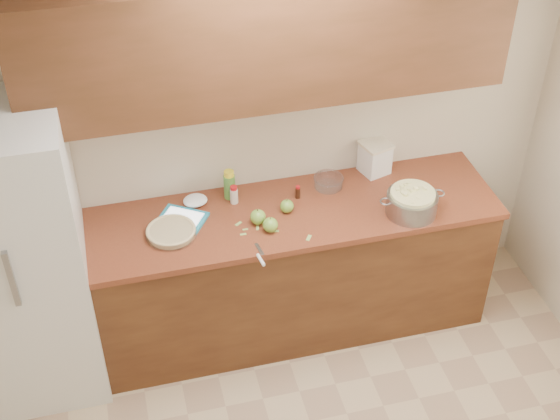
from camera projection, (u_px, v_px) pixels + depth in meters
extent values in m
plane|color=silver|center=(391.00, 76.00, 2.36)|extent=(3.60, 3.60, 0.00)
plane|color=beige|center=(262.00, 129.00, 4.53)|extent=(3.60, 0.00, 3.60)
cube|color=brown|center=(276.00, 274.00, 4.82)|extent=(2.60, 0.65, 0.88)
cube|color=brown|center=(276.00, 216.00, 4.54)|extent=(2.64, 0.68, 0.04)
cube|color=#572E1A|center=(268.00, 39.00, 4.00)|extent=(2.60, 0.34, 0.70)
cube|color=silver|center=(20.00, 261.00, 4.23)|extent=(0.70, 0.70, 1.80)
cylinder|color=silver|center=(171.00, 232.00, 4.36)|extent=(0.29, 0.29, 0.04)
cylinder|color=#D5BB87|center=(171.00, 232.00, 4.36)|extent=(0.26, 0.26, 0.03)
torus|color=#D5BB87|center=(171.00, 230.00, 4.35)|extent=(0.28, 0.28, 0.02)
cylinder|color=gray|center=(412.00, 204.00, 4.49)|extent=(0.30, 0.30, 0.13)
torus|color=gray|center=(386.00, 201.00, 4.43)|extent=(0.07, 0.07, 0.01)
torus|color=gray|center=(439.00, 193.00, 4.49)|extent=(0.07, 0.07, 0.01)
cylinder|color=beige|center=(412.00, 201.00, 4.48)|extent=(0.26, 0.26, 0.14)
cube|color=white|center=(375.00, 159.00, 4.79)|extent=(0.19, 0.19, 0.19)
cube|color=beige|center=(376.00, 145.00, 4.73)|extent=(0.21, 0.21, 0.02)
cube|color=teal|center=(182.00, 219.00, 4.47)|extent=(0.33, 0.31, 0.02)
cube|color=white|center=(182.00, 218.00, 4.46)|extent=(0.27, 0.25, 0.00)
cube|color=gray|center=(259.00, 249.00, 4.28)|extent=(0.03, 0.11, 0.00)
cylinder|color=white|center=(261.00, 260.00, 4.19)|extent=(0.03, 0.09, 0.02)
cylinder|color=#4C8C38|center=(230.00, 187.00, 4.60)|extent=(0.07, 0.07, 0.16)
cylinder|color=yellow|center=(229.00, 174.00, 4.54)|extent=(0.06, 0.06, 0.03)
cylinder|color=beige|center=(234.00, 196.00, 4.58)|extent=(0.05, 0.05, 0.10)
cylinder|color=red|center=(234.00, 188.00, 4.54)|extent=(0.04, 0.04, 0.02)
cylinder|color=black|center=(298.00, 193.00, 4.62)|extent=(0.03, 0.03, 0.07)
cylinder|color=red|center=(298.00, 187.00, 4.59)|extent=(0.03, 0.03, 0.01)
cylinder|color=silver|center=(328.00, 182.00, 4.71)|extent=(0.17, 0.17, 0.06)
torus|color=silver|center=(329.00, 178.00, 4.69)|extent=(0.18, 0.18, 0.01)
ellipsoid|color=white|center=(195.00, 200.00, 4.57)|extent=(0.14, 0.12, 0.06)
sphere|color=#72A336|center=(258.00, 217.00, 4.43)|extent=(0.09, 0.09, 0.09)
cylinder|color=#3F2D19|center=(258.00, 210.00, 4.39)|extent=(0.01, 0.01, 0.01)
sphere|color=#72A336|center=(287.00, 206.00, 4.51)|extent=(0.08, 0.08, 0.08)
cylinder|color=#3F2D19|center=(287.00, 200.00, 4.48)|extent=(0.01, 0.01, 0.01)
sphere|color=#72A336|center=(270.00, 225.00, 4.37)|extent=(0.09, 0.09, 0.09)
cylinder|color=#3F2D19|center=(270.00, 218.00, 4.34)|extent=(0.01, 0.01, 0.01)
cube|color=#97BB5A|center=(245.00, 229.00, 4.41)|extent=(0.03, 0.01, 0.00)
cube|color=#97BB5A|center=(258.00, 228.00, 4.42)|extent=(0.02, 0.04, 0.00)
cube|color=#97BB5A|center=(309.00, 238.00, 4.35)|extent=(0.04, 0.05, 0.00)
cube|color=#97BB5A|center=(243.00, 234.00, 4.37)|extent=(0.04, 0.01, 0.00)
cube|color=#97BB5A|center=(275.00, 231.00, 4.40)|extent=(0.04, 0.02, 0.00)
cube|color=#97BB5A|center=(238.00, 224.00, 4.45)|extent=(0.05, 0.04, 0.00)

